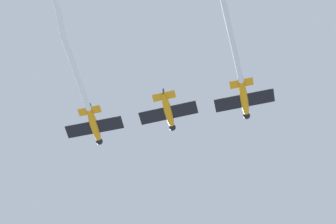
% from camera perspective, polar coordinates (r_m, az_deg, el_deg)
% --- Properties ---
extents(airplane_lead, '(6.57, 5.58, 1.75)m').
position_cam_1_polar(airplane_lead, '(56.49, 9.01, 1.44)').
color(airplane_lead, orange).
extents(airplane_left_wing, '(6.63, 5.53, 1.75)m').
position_cam_1_polar(airplane_left_wing, '(56.86, 0.03, -0.00)').
color(airplane_left_wing, orange).
extents(airplane_right_wing, '(6.56, 5.59, 1.75)m').
position_cam_1_polar(airplane_right_wing, '(58.11, -8.71, -1.69)').
color(airplane_right_wing, orange).
extents(smoke_trail_right_wing, '(13.51, 17.48, 1.55)m').
position_cam_1_polar(smoke_trail_right_wing, '(53.55, -12.55, 10.32)').
color(smoke_trail_right_wing, white).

